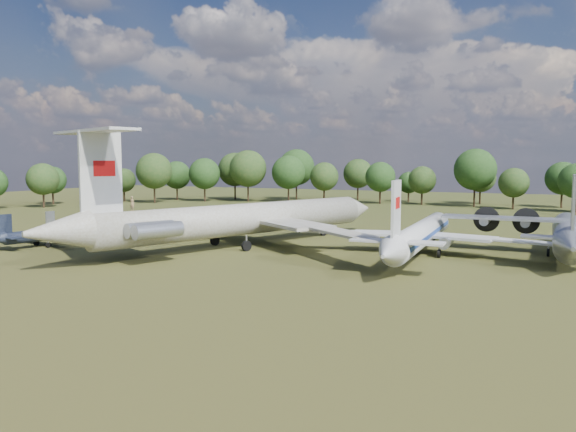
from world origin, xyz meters
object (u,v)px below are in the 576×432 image
at_px(il62_airliner, 243,225).
at_px(small_prop_west, 44,238).
at_px(small_prop_northwest, 76,228).
at_px(an12_transport, 568,238).
at_px(person_on_il62, 132,204).
at_px(tu104_jet, 420,239).

relative_size(il62_airliner, small_prop_west, 3.66).
bearing_deg(small_prop_northwest, an12_transport, 15.29).
bearing_deg(person_on_il62, tu104_jet, -146.24).
distance_m(il62_airliner, an12_transport, 40.99).
bearing_deg(small_prop_west, an12_transport, 30.43).
height_order(il62_airliner, person_on_il62, person_on_il62).
xyz_separation_m(tu104_jet, small_prop_west, (-48.17, -14.06, -0.86)).
bearing_deg(an12_transport, person_on_il62, -151.51).
distance_m(an12_transport, small_prop_west, 67.94).
relative_size(an12_transport, person_on_il62, 19.72).
bearing_deg(tu104_jet, small_prop_northwest, -178.16).
distance_m(il62_airliner, person_on_il62, 16.84).
bearing_deg(small_prop_northwest, tu104_jet, 10.73).
relative_size(tu104_jet, person_on_il62, 24.01).
bearing_deg(small_prop_northwest, person_on_il62, -24.35).
xyz_separation_m(il62_airliner, person_on_il62, (-6.10, -15.23, 3.79)).
relative_size(il62_airliner, tu104_jet, 1.45).
bearing_deg(person_on_il62, small_prop_west, -9.46).
relative_size(small_prop_west, small_prop_northwest, 1.17).
distance_m(il62_airliner, small_prop_west, 27.32).
height_order(tu104_jet, small_prop_west, tu104_jet).
relative_size(small_prop_west, person_on_il62, 9.52).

